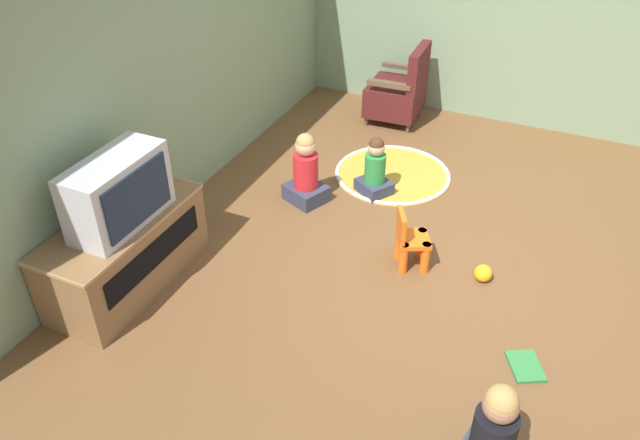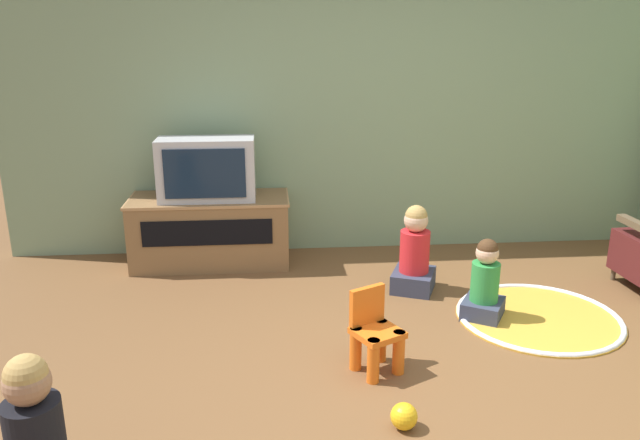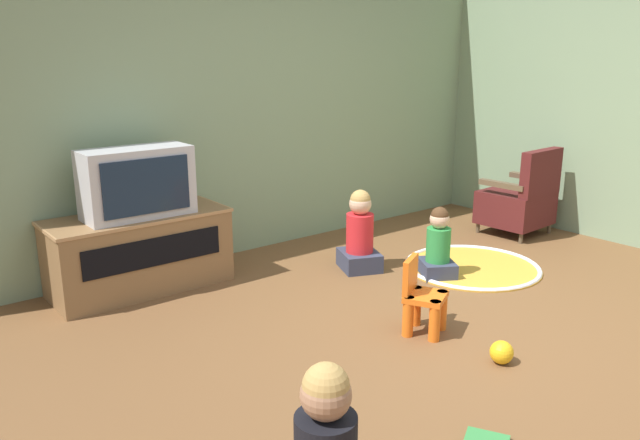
% 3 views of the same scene
% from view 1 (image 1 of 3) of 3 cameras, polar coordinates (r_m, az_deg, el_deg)
% --- Properties ---
extents(ground_plane, '(30.00, 30.00, 0.00)m').
position_cam_1_polar(ground_plane, '(5.05, 10.65, -3.32)').
color(ground_plane, brown).
extents(wall_back, '(5.77, 0.12, 2.57)m').
position_cam_1_polar(wall_back, '(5.25, -14.31, 13.98)').
color(wall_back, gray).
rests_on(wall_back, ground_plane).
extents(wall_right, '(0.12, 5.42, 2.57)m').
position_cam_1_polar(wall_right, '(6.88, 20.85, 17.83)').
color(wall_right, gray).
rests_on(wall_right, ground_plane).
extents(tv_cabinet, '(1.30, 0.56, 0.57)m').
position_cam_1_polar(tv_cabinet, '(4.76, -17.37, -2.69)').
color(tv_cabinet, brown).
rests_on(tv_cabinet, ground_plane).
extents(television, '(0.77, 0.35, 0.50)m').
position_cam_1_polar(television, '(4.43, -17.98, 2.46)').
color(television, '#B7B7BC').
rests_on(television, tv_cabinet).
extents(black_armchair, '(0.62, 0.59, 0.85)m').
position_cam_1_polar(black_armchair, '(6.95, 7.23, 11.53)').
color(black_armchair, brown).
rests_on(black_armchair, ground_plane).
extents(yellow_kid_chair, '(0.33, 0.33, 0.48)m').
position_cam_1_polar(yellow_kid_chair, '(4.81, 8.26, -2.10)').
color(yellow_kid_chair, orange).
rests_on(yellow_kid_chair, ground_plane).
extents(play_mat, '(1.11, 1.11, 0.04)m').
position_cam_1_polar(play_mat, '(6.03, 6.65, 4.22)').
color(play_mat, gold).
rests_on(play_mat, ground_plane).
extents(child_watching_left, '(0.40, 0.36, 0.69)m').
position_cam_1_polar(child_watching_left, '(3.55, 15.46, -18.73)').
color(child_watching_left, '#33384C').
rests_on(child_watching_left, ground_plane).
extents(child_watching_center, '(0.36, 0.38, 0.57)m').
position_cam_1_polar(child_watching_center, '(5.62, 5.05, 4.59)').
color(child_watching_center, '#33384C').
rests_on(child_watching_center, ground_plane).
extents(child_watching_right, '(0.40, 0.42, 0.66)m').
position_cam_1_polar(child_watching_right, '(5.48, -1.31, 4.37)').
color(child_watching_right, '#33384C').
rests_on(child_watching_right, ground_plane).
extents(toy_ball, '(0.14, 0.14, 0.14)m').
position_cam_1_polar(toy_ball, '(4.86, 14.70, -4.73)').
color(toy_ball, yellow).
rests_on(toy_ball, ground_plane).
extents(book, '(0.32, 0.29, 0.02)m').
position_cam_1_polar(book, '(4.33, 18.26, -12.59)').
color(book, '#337F3D').
rests_on(book, ground_plane).
extents(remote_control, '(0.15, 0.11, 0.02)m').
position_cam_1_polar(remote_control, '(4.05, 16.27, -16.41)').
color(remote_control, black).
rests_on(remote_control, ground_plane).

